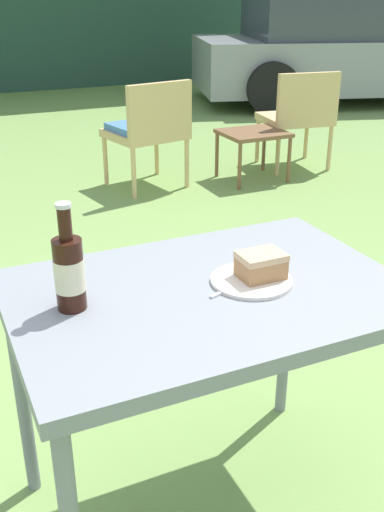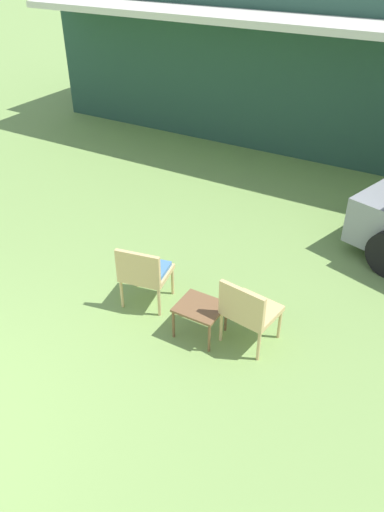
# 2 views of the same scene
# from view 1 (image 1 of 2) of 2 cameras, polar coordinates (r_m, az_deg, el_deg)

# --- Properties ---
(ground_plane) EXTENTS (60.00, 60.00, 0.00)m
(ground_plane) POSITION_cam_1_polar(r_m,az_deg,el_deg) (1.99, 1.31, -22.78)
(ground_plane) COLOR #7A9E51
(parked_car) EXTENTS (4.33, 2.86, 1.41)m
(parked_car) POSITION_cam_1_polar(r_m,az_deg,el_deg) (8.81, 14.07, 18.51)
(parked_car) COLOR gray
(parked_car) RESTS_ON ground_plane
(wicker_chair_cushioned) EXTENTS (0.62, 0.59, 0.83)m
(wicker_chair_cushioned) POSITION_cam_1_polar(r_m,az_deg,el_deg) (4.68, -4.14, 12.14)
(wicker_chair_cushioned) COLOR tan
(wicker_chair_cushioned) RESTS_ON ground_plane
(wicker_chair_plain) EXTENTS (0.60, 0.56, 0.83)m
(wicker_chair_plain) POSITION_cam_1_polar(r_m,az_deg,el_deg) (5.28, 10.18, 13.25)
(wicker_chair_plain) COLOR tan
(wicker_chair_plain) RESTS_ON ground_plane
(garden_side_table) EXTENTS (0.50, 0.44, 0.40)m
(garden_side_table) POSITION_cam_1_polar(r_m,az_deg,el_deg) (4.93, 5.85, 11.18)
(garden_side_table) COLOR brown
(garden_side_table) RESTS_ON ground_plane
(patio_table) EXTENTS (1.00, 0.69, 0.75)m
(patio_table) POSITION_cam_1_polar(r_m,az_deg,el_deg) (1.56, 1.54, -5.52)
(patio_table) COLOR gray
(patio_table) RESTS_ON ground_plane
(cake_on_plate) EXTENTS (0.21, 0.21, 0.08)m
(cake_on_plate) POSITION_cam_1_polar(r_m,az_deg,el_deg) (1.56, 6.22, -1.45)
(cake_on_plate) COLOR silver
(cake_on_plate) RESTS_ON patio_table
(cola_bottle_near) EXTENTS (0.07, 0.07, 0.26)m
(cola_bottle_near) POSITION_cam_1_polar(r_m,az_deg,el_deg) (1.42, -11.62, -1.43)
(cola_bottle_near) COLOR black
(cola_bottle_near) RESTS_ON patio_table
(fork) EXTENTS (0.18, 0.06, 0.01)m
(fork) POSITION_cam_1_polar(r_m,az_deg,el_deg) (1.53, 4.25, -2.90)
(fork) COLOR silver
(fork) RESTS_ON patio_table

